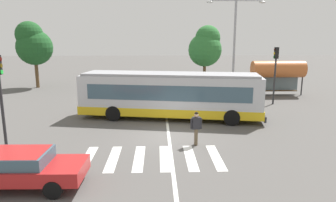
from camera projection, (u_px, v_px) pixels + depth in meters
ground_plane at (168, 136)px, 16.71m from camera, size 160.00×160.00×0.00m
city_transit_bus at (170, 95)px, 20.17m from camera, size 12.32×4.65×3.06m
pedestrian_crossing_street at (196, 126)px, 15.17m from camera, size 0.58×0.29×1.72m
foreground_sedan at (21, 167)px, 10.86m from camera, size 4.54×1.95×1.35m
parked_car_blue at (106, 84)px, 30.73m from camera, size 1.96×4.55×1.35m
parked_car_silver at (133, 83)px, 31.51m from camera, size 1.95×4.54×1.35m
parked_car_white at (159, 83)px, 31.42m from camera, size 2.03×4.58×1.35m
parked_car_charcoal at (184, 84)px, 30.95m from camera, size 1.97×4.55×1.35m
traffic_light_near_corner at (0, 87)px, 14.19m from camera, size 0.33×0.32×4.54m
traffic_light_far_corner at (275, 66)px, 24.29m from camera, size 0.33×0.32×4.61m
bus_stop_shelter at (278, 70)px, 28.23m from camera, size 4.86×1.54×3.25m
twin_arm_street_lamp at (235, 37)px, 26.48m from camera, size 5.13×0.32×8.61m
background_tree_left at (33, 44)px, 32.30m from camera, size 3.77×3.77×7.07m
background_tree_right at (206, 46)px, 36.57m from camera, size 4.02×4.02×6.84m
crosswalk_painted_stripes at (152, 158)px, 13.67m from camera, size 6.25×3.03×0.01m
lane_center_line at (168, 126)px, 18.67m from camera, size 0.16×24.00×0.01m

